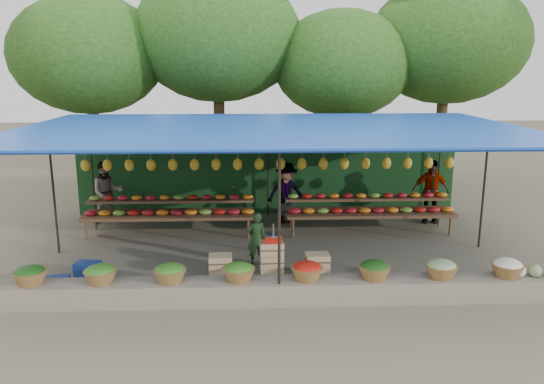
{
  "coord_description": "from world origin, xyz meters",
  "views": [
    {
      "loc": [
        -0.47,
        -11.48,
        4.05
      ],
      "look_at": [
        0.0,
        0.2,
        1.31
      ],
      "focal_mm": 35.0,
      "sensor_mm": 36.0,
      "label": 1
    }
  ],
  "objects_px": {
    "blue_crate_front": "(53,288)",
    "blue_crate_back": "(88,269)",
    "vendor_seated": "(256,238)",
    "crate_counter": "(270,264)",
    "weighing_scale": "(273,237)"
  },
  "relations": [
    {
      "from": "crate_counter",
      "to": "vendor_seated",
      "type": "relative_size",
      "value": 2.09
    },
    {
      "from": "crate_counter",
      "to": "blue_crate_front",
      "type": "xyz_separation_m",
      "value": [
        -3.97,
        -0.65,
        -0.14
      ]
    },
    {
      "from": "crate_counter",
      "to": "blue_crate_front",
      "type": "distance_m",
      "value": 4.03
    },
    {
      "from": "blue_crate_front",
      "to": "blue_crate_back",
      "type": "height_order",
      "value": "blue_crate_front"
    },
    {
      "from": "crate_counter",
      "to": "weighing_scale",
      "type": "distance_m",
      "value": 0.55
    },
    {
      "from": "vendor_seated",
      "to": "blue_crate_front",
      "type": "height_order",
      "value": "vendor_seated"
    },
    {
      "from": "weighing_scale",
      "to": "crate_counter",
      "type": "bearing_deg",
      "value": 180.0
    },
    {
      "from": "crate_counter",
      "to": "blue_crate_front",
      "type": "height_order",
      "value": "crate_counter"
    },
    {
      "from": "blue_crate_back",
      "to": "crate_counter",
      "type": "bearing_deg",
      "value": 7.84
    },
    {
      "from": "vendor_seated",
      "to": "blue_crate_back",
      "type": "distance_m",
      "value": 3.43
    },
    {
      "from": "crate_counter",
      "to": "blue_crate_back",
      "type": "bearing_deg",
      "value": 175.08
    },
    {
      "from": "weighing_scale",
      "to": "vendor_seated",
      "type": "bearing_deg",
      "value": 111.13
    },
    {
      "from": "crate_counter",
      "to": "weighing_scale",
      "type": "height_order",
      "value": "weighing_scale"
    },
    {
      "from": "vendor_seated",
      "to": "blue_crate_back",
      "type": "height_order",
      "value": "vendor_seated"
    },
    {
      "from": "vendor_seated",
      "to": "blue_crate_front",
      "type": "xyz_separation_m",
      "value": [
        -3.71,
        -1.49,
        -0.4
      ]
    }
  ]
}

